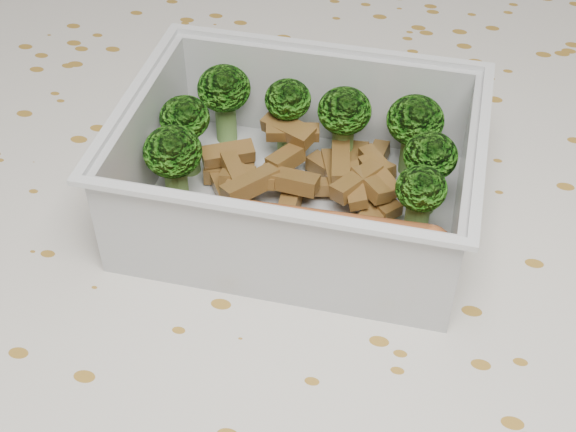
# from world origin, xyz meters

# --- Properties ---
(dining_table) EXTENTS (1.40, 0.90, 0.75)m
(dining_table) POSITION_xyz_m (0.00, 0.00, 0.67)
(dining_table) COLOR brown
(dining_table) RESTS_ON ground
(tablecloth) EXTENTS (1.46, 0.96, 0.19)m
(tablecloth) POSITION_xyz_m (0.00, 0.00, 0.72)
(tablecloth) COLOR beige
(tablecloth) RESTS_ON dining_table
(lunch_container) EXTENTS (0.17, 0.13, 0.06)m
(lunch_container) POSITION_xyz_m (-0.01, 0.04, 0.78)
(lunch_container) COLOR silver
(lunch_container) RESTS_ON tablecloth
(broccoli_florets) EXTENTS (0.15, 0.09, 0.05)m
(broccoli_florets) POSITION_xyz_m (-0.01, 0.06, 0.79)
(broccoli_florets) COLOR #608C3F
(broccoli_florets) RESTS_ON lunch_container
(meat_pile) EXTENTS (0.11, 0.07, 0.03)m
(meat_pile) POSITION_xyz_m (-0.01, 0.05, 0.77)
(meat_pile) COLOR brown
(meat_pile) RESTS_ON lunch_container
(sausage) EXTENTS (0.15, 0.03, 0.02)m
(sausage) POSITION_xyz_m (-0.01, 0.00, 0.78)
(sausage) COLOR #B75D2E
(sausage) RESTS_ON lunch_container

